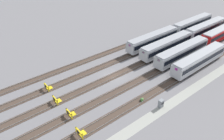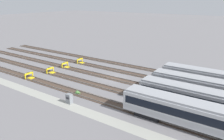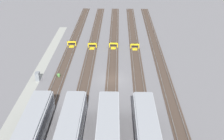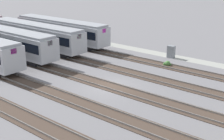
% 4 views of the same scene
% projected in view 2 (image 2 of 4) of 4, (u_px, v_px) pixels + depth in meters
% --- Properties ---
extents(ground_plane, '(400.00, 400.00, 0.00)m').
position_uv_depth(ground_plane, '(113.00, 79.00, 45.08)').
color(ground_plane, slate).
extents(service_walkway, '(54.00, 2.00, 0.01)m').
position_uv_depth(service_walkway, '(64.00, 104.00, 34.18)').
color(service_walkway, '#9E9E93').
rests_on(service_walkway, ground).
extents(rail_track_nearest, '(90.00, 2.23, 0.21)m').
position_uv_depth(rail_track_nearest, '(82.00, 94.00, 37.55)').
color(rail_track_nearest, '#47382D').
rests_on(rail_track_nearest, ground).
extents(rail_track_near_inner, '(90.00, 2.23, 0.21)m').
position_uv_depth(rail_track_near_inner, '(99.00, 86.00, 41.31)').
color(rail_track_near_inner, '#47382D').
rests_on(rail_track_near_inner, ground).
extents(rail_track_middle, '(90.00, 2.24, 0.21)m').
position_uv_depth(rail_track_middle, '(113.00, 78.00, 45.07)').
color(rail_track_middle, '#47382D').
rests_on(rail_track_middle, ground).
extents(rail_track_far_inner, '(90.00, 2.23, 0.21)m').
position_uv_depth(rail_track_far_inner, '(125.00, 72.00, 48.83)').
color(rail_track_far_inner, '#47382D').
rests_on(rail_track_far_inner, ground).
extents(rail_track_farthest, '(90.00, 2.23, 0.21)m').
position_uv_depth(rail_track_farthest, '(135.00, 67.00, 52.59)').
color(rail_track_farthest, '#47382D').
rests_on(rail_track_farthest, ground).
extents(subway_car_front_row_left_inner, '(18.03, 3.04, 3.70)m').
position_uv_depth(subway_car_front_row_left_inner, '(207.00, 89.00, 34.74)').
color(subway_car_front_row_left_inner, '#B7BABF').
rests_on(subway_car_front_row_left_inner, ground).
extents(subway_car_front_row_right_inner, '(18.03, 3.00, 3.70)m').
position_uv_depth(subway_car_front_row_right_inner, '(191.00, 114.00, 27.26)').
color(subway_car_front_row_right_inner, '#B7BABF').
rests_on(subway_car_front_row_right_inner, ground).
extents(subway_car_front_row_rightmost, '(18.03, 3.01, 3.70)m').
position_uv_depth(subway_car_front_row_rightmost, '(213.00, 80.00, 38.51)').
color(subway_car_front_row_rightmost, '#B7BABF').
rests_on(subway_car_front_row_rightmost, ground).
extents(subway_car_back_row_leftmost, '(18.02, 2.96, 3.70)m').
position_uv_depth(subway_car_back_row_leftmost, '(200.00, 100.00, 31.01)').
color(subway_car_back_row_leftmost, '#B7BABF').
rests_on(subway_car_back_row_leftmost, ground).
extents(bumper_stop_nearest_track, '(1.35, 2.00, 1.22)m').
position_uv_depth(bumper_stop_nearest_track, '(30.00, 76.00, 45.09)').
color(bumper_stop_nearest_track, yellow).
rests_on(bumper_stop_nearest_track, ground).
extents(bumper_stop_near_inner_track, '(1.35, 2.00, 1.22)m').
position_uv_depth(bumper_stop_near_inner_track, '(51.00, 71.00, 48.36)').
color(bumper_stop_near_inner_track, yellow).
rests_on(bumper_stop_near_inner_track, ground).
extents(bumper_stop_middle_track, '(1.36, 2.01, 1.22)m').
position_uv_depth(bumper_stop_middle_track, '(66.00, 65.00, 52.26)').
color(bumper_stop_middle_track, yellow).
rests_on(bumper_stop_middle_track, ground).
extents(bumper_stop_far_inner_track, '(1.34, 2.00, 1.22)m').
position_uv_depth(bumper_stop_far_inner_track, '(81.00, 61.00, 55.77)').
color(bumper_stop_far_inner_track, yellow).
rests_on(bumper_stop_far_inner_track, ground).
extents(electrical_cabinet, '(0.90, 0.73, 1.60)m').
position_uv_depth(electrical_cabinet, '(69.00, 99.00, 34.15)').
color(electrical_cabinet, gray).
rests_on(electrical_cabinet, ground).
extents(weed_clump, '(0.92, 0.70, 0.64)m').
position_uv_depth(weed_clump, '(77.00, 93.00, 37.76)').
color(weed_clump, '#4C7F3D').
rests_on(weed_clump, ground).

